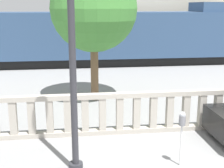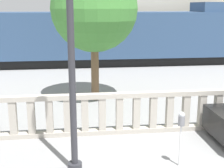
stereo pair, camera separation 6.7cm
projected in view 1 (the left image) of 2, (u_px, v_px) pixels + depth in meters
balustrade at (153, 112)px, 9.34m from camera, size 16.09×0.24×1.25m
lamppost at (71, 1)px, 6.30m from camera, size 0.42×0.42×6.30m
parking_meter at (182, 123)px, 7.22m from camera, size 0.15×0.15×1.35m
train_near at (89, 37)px, 19.84m from camera, size 20.38×2.85×3.95m
tree_left at (94, 9)px, 11.89m from camera, size 3.34×3.34×5.29m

